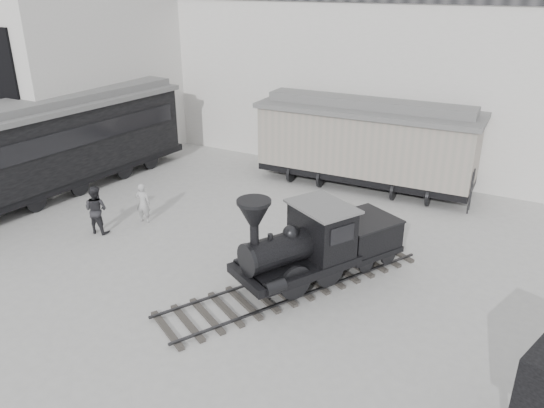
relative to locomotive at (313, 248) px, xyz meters
The scene contains 8 objects.
ground 3.97m from the locomotive, 120.97° to the right, with size 90.00×90.00×0.00m, color #9E9E9B.
north_wall 12.67m from the locomotive, 99.44° to the left, with size 34.00×2.51×11.00m.
west_pavilion 18.07m from the locomotive, 157.80° to the left, with size 7.00×12.11×9.00m.
locomotive is the anchor object (origin of this frame).
boxcar 9.05m from the locomotive, 99.18° to the left, with size 10.09×3.41×4.10m.
passenger_coach 13.49m from the locomotive, behind, with size 4.51×15.19×4.01m.
visitor_a 7.81m from the locomotive, behind, with size 0.60×0.39×1.64m, color #AFAFAF.
visitor_b 8.71m from the locomotive, behind, with size 0.92×0.71×1.89m, color #28282C.
Camera 1 is at (7.88, -10.38, 9.02)m, focal length 35.00 mm.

